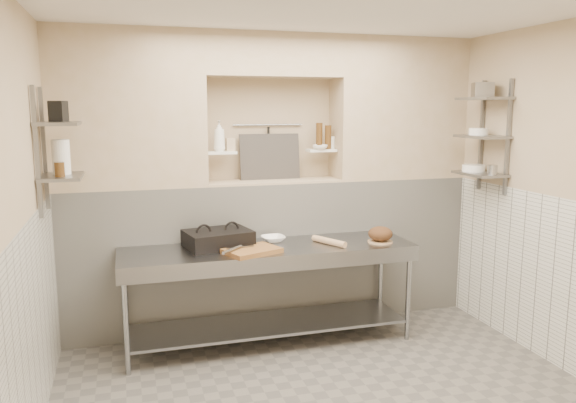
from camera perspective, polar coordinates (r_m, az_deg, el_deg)
name	(u,v)px	position (r m, az deg, el deg)	size (l,w,h in m)	color
wall_left	(7,233)	(3.63, -26.68, -2.91)	(0.10, 3.90, 2.80)	tan
wall_back	(266,179)	(5.71, -2.22, 2.29)	(4.00, 0.10, 2.80)	tan
wall_front	(552,320)	(2.15, 25.27, -10.87)	(4.00, 0.10, 2.80)	tan
backwall_lower	(273,252)	(5.60, -1.54, -5.14)	(4.00, 0.40, 1.40)	silver
alcove_sill	(273,181)	(5.47, -1.58, 2.08)	(1.30, 0.40, 0.02)	tan
backwall_pillar_left	(128,110)	(5.24, -15.94, 8.97)	(1.35, 0.40, 1.40)	tan
backwall_pillar_right	(398,109)	(5.90, 11.11, 9.17)	(1.35, 0.40, 1.40)	tan
backwall_header	(272,56)	(5.44, -1.64, 14.60)	(1.30, 0.40, 0.40)	tan
wainscot_left	(27,346)	(3.82, -24.97, -13.20)	(0.02, 3.90, 1.40)	silver
wainscot_right	(570,288)	(5.05, 26.72, -7.82)	(0.02, 3.90, 1.40)	silver
alcove_shelf_left	(221,153)	(5.33, -6.81, 4.96)	(0.28, 0.16, 0.03)	white
alcove_shelf_right	(321,150)	(5.58, 3.40, 5.21)	(0.28, 0.16, 0.03)	white
utensil_rail	(268,125)	(5.59, -2.05, 7.79)	(0.02, 0.02, 0.70)	gray
hanging_steel	(269,142)	(5.58, -1.99, 6.04)	(0.02, 0.02, 0.30)	black
splash_panel	(270,157)	(5.54, -1.85, 4.57)	(0.60, 0.02, 0.45)	#383330
shelf_rail_left_a	(44,149)	(4.79, -23.53, 4.93)	(0.03, 0.03, 0.95)	slate
shelf_rail_left_b	(37,153)	(4.39, -24.16, 4.55)	(0.03, 0.03, 0.95)	slate
wall_shelf_left_lower	(62,177)	(4.59, -22.00, 2.36)	(0.30, 0.50, 0.03)	slate
wall_shelf_left_upper	(58,123)	(4.57, -22.31, 7.34)	(0.30, 0.50, 0.03)	slate
shelf_rail_right_a	(481,135)	(5.81, 19.05, 6.36)	(0.03, 0.03, 1.05)	slate
shelf_rail_right_b	(508,137)	(5.49, 21.46, 6.07)	(0.03, 0.03, 1.05)	slate
wall_shelf_right_lower	(480,174)	(5.60, 18.90, 2.67)	(0.30, 0.50, 0.03)	slate
wall_shelf_right_mid	(482,137)	(5.57, 19.10, 6.25)	(0.30, 0.50, 0.03)	slate
wall_shelf_right_upper	(484,99)	(5.57, 19.30, 9.84)	(0.30, 0.50, 0.03)	slate
prep_table	(269,275)	(5.04, -1.92, -7.49)	(2.60, 0.70, 0.90)	gray
panini_press	(218,239)	(4.99, -7.13, -3.79)	(0.62, 0.51, 0.15)	black
cutting_board	(252,251)	(4.78, -3.69, -5.01)	(0.44, 0.31, 0.04)	brown
knife_blade	(240,247)	(4.80, -4.87, -4.60)	(0.25, 0.03, 0.01)	gray
tongs	(232,249)	(4.68, -5.69, -4.86)	(0.03, 0.03, 0.28)	gray
mixing_bowl	(273,239)	(5.17, -1.52, -3.81)	(0.21, 0.21, 0.05)	white
rolling_pin	(329,241)	(5.07, 4.19, -4.06)	(0.06, 0.06, 0.38)	tan
bread_board	(380,242)	(5.21, 9.35, -4.04)	(0.23, 0.23, 0.01)	tan
bread_loaf	(380,234)	(5.20, 9.37, -3.25)	(0.22, 0.22, 0.13)	#4C2D19
bottle_soap	(219,136)	(5.31, -7.01, 6.63)	(0.11, 0.11, 0.29)	white
jar_alcove	(230,145)	(5.34, -5.87, 5.77)	(0.08, 0.08, 0.12)	tan
bowl_alcove	(320,147)	(5.52, 3.28, 5.54)	(0.15, 0.15, 0.05)	white
condiment_a	(328,137)	(5.60, 4.10, 6.54)	(0.06, 0.06, 0.23)	#442A10
condiment_b	(319,136)	(5.60, 3.19, 6.67)	(0.06, 0.06, 0.26)	#442A10
condiment_c	(331,142)	(5.66, 4.41, 6.00)	(0.07, 0.07, 0.12)	white
jug_left	(61,157)	(4.63, -22.06, 4.21)	(0.13, 0.13, 0.26)	white
jar_left	(60,169)	(4.47, -22.19, 3.03)	(0.07, 0.07, 0.11)	#442A10
box_left_upper	(58,111)	(4.63, -22.30, 8.48)	(0.11, 0.11, 0.16)	black
bowl_right	(474,168)	(5.68, 18.33, 3.25)	(0.22, 0.22, 0.06)	white
canister_right	(492,170)	(5.44, 20.05, 3.03)	(0.09, 0.09, 0.09)	gray
bowl_right_mid	(478,132)	(5.62, 18.78, 6.75)	(0.18, 0.18, 0.06)	white
basket_right	(483,90)	(5.59, 19.16, 10.66)	(0.17, 0.21, 0.13)	gray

